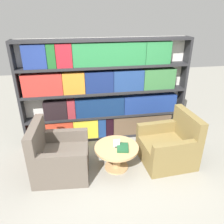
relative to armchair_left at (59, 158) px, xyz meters
The scene contains 7 objects.
ground_plane 1.05m from the armchair_left, 15.46° to the right, with size 14.00×14.00×0.00m, color gray.
bookshelf 1.61m from the armchair_left, 48.04° to the left, with size 3.41×0.30×2.12m.
armchair_left is the anchor object (origin of this frame).
armchair_right 2.00m from the armchair_left, ahead, with size 0.95×0.92×0.95m.
coffee_table 1.00m from the armchair_left, ahead, with size 0.77×0.77×0.44m.
table_sign 1.02m from the armchair_left, ahead, with size 0.12×0.06×0.15m.
stray_book 1.11m from the armchair_left, ahead, with size 0.24×0.31×0.03m.
Camera 1 is at (-0.58, -2.88, 2.60)m, focal length 35.00 mm.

